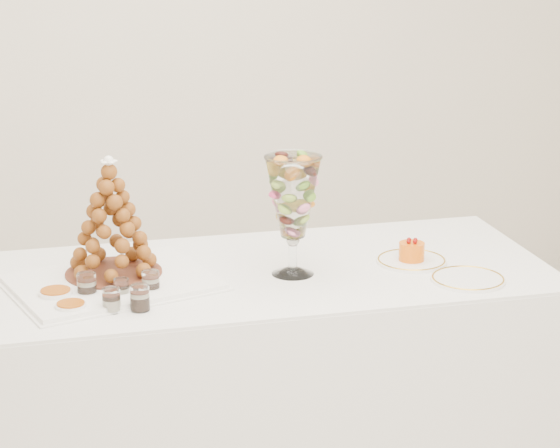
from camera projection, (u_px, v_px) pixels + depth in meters
name	position (u px, v px, depth m)	size (l,w,h in m)	color
buffet_table	(233.00, 385.00, 3.59)	(2.11, 0.96, 0.78)	white
lace_tray	(112.00, 283.00, 3.37)	(0.59, 0.44, 0.02)	white
macaron_vase	(293.00, 199.00, 3.41)	(0.18, 0.18, 0.38)	white
cake_plate	(411.00, 261.00, 3.58)	(0.23, 0.23, 0.01)	white
spare_plate	(468.00, 279.00, 3.41)	(0.23, 0.23, 0.01)	white
verrine_a	(87.00, 286.00, 3.26)	(0.06, 0.06, 0.08)	white
verrine_b	(122.00, 289.00, 3.26)	(0.05, 0.05, 0.06)	white
verrine_c	(151.00, 282.00, 3.29)	(0.05, 0.05, 0.07)	white
verrine_d	(111.00, 300.00, 3.15)	(0.05, 0.05, 0.07)	white
verrine_e	(140.00, 298.00, 3.16)	(0.06, 0.06, 0.08)	white
ramekin_back	(56.00, 296.00, 3.24)	(0.10, 0.10, 0.03)	white
ramekin_front	(71.00, 308.00, 3.15)	(0.09, 0.09, 0.03)	white
croquembouche	(111.00, 217.00, 3.37)	(0.31, 0.31, 0.38)	#622C19
mousse_cake	(412.00, 251.00, 3.57)	(0.08, 0.08, 0.07)	orange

